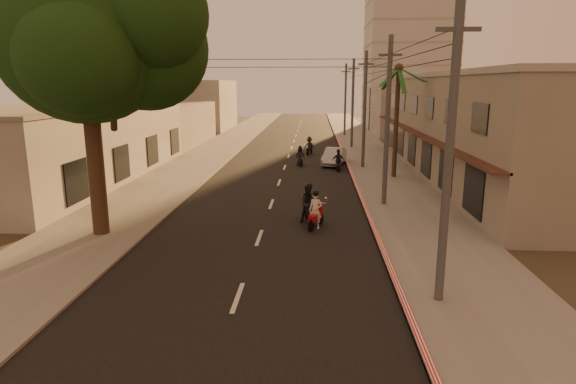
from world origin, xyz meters
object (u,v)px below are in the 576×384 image
(scooter_mid_a, at_px, (309,205))
(scooter_far_b, at_px, (309,146))
(scooter_mid_b, at_px, (338,161))
(scooter_far_a, at_px, (300,157))
(palm_tree, at_px, (399,75))
(parked_car, at_px, (334,157))
(scooter_red, at_px, (316,211))
(broadleaf_tree, at_px, (95,35))

(scooter_mid_a, relative_size, scooter_far_b, 1.14)
(scooter_mid_b, bearing_deg, scooter_far_a, 144.81)
(palm_tree, xyz_separation_m, scooter_far_a, (-6.79, 4.85, -6.40))
(scooter_far_a, distance_m, parked_car, 2.85)
(palm_tree, bearing_deg, scooter_mid_b, 144.10)
(scooter_red, distance_m, parked_car, 17.87)
(scooter_red, xyz_separation_m, scooter_far_a, (-1.24, 17.27, -0.07))
(palm_tree, distance_m, scooter_mid_b, 7.93)
(scooter_red, height_order, scooter_far_a, scooter_red)
(scooter_mid_a, xyz_separation_m, scooter_far_a, (-0.92, 16.31, -0.14))
(palm_tree, height_order, scooter_mid_a, palm_tree)
(scooter_mid_a, relative_size, scooter_mid_b, 1.15)
(scooter_red, height_order, scooter_mid_b, scooter_red)
(broadleaf_tree, distance_m, scooter_mid_b, 21.27)
(scooter_far_a, bearing_deg, scooter_far_b, 75.14)
(parked_car, bearing_deg, scooter_far_a, -157.77)
(scooter_red, bearing_deg, broadleaf_tree, -150.60)
(scooter_red, distance_m, scooter_mid_a, 1.01)
(scooter_mid_a, distance_m, scooter_far_a, 16.34)
(scooter_mid_b, distance_m, parked_car, 2.64)
(scooter_mid_b, xyz_separation_m, scooter_far_b, (-2.30, 8.48, 0.05))
(broadleaf_tree, bearing_deg, scooter_far_a, 67.32)
(scooter_red, relative_size, scooter_far_b, 1.06)
(scooter_far_a, relative_size, scooter_far_b, 0.97)
(broadleaf_tree, distance_m, palm_tree, 20.18)
(scooter_far_a, bearing_deg, parked_car, 2.12)
(broadleaf_tree, relative_size, parked_car, 2.71)
(broadleaf_tree, bearing_deg, scooter_far_b, 71.26)
(broadleaf_tree, relative_size, scooter_red, 6.61)
(scooter_red, height_order, scooter_mid_a, scooter_mid_a)
(broadleaf_tree, bearing_deg, scooter_red, 8.98)
(scooter_far_a, xyz_separation_m, scooter_far_b, (0.69, 6.39, 0.05))
(scooter_mid_b, xyz_separation_m, scooter_far_a, (-2.99, 2.10, -0.00))
(scooter_mid_b, relative_size, scooter_far_b, 0.99)
(scooter_mid_a, xyz_separation_m, parked_car, (1.87, 16.85, -0.19))
(scooter_red, relative_size, parked_car, 0.41)
(broadleaf_tree, height_order, scooter_red, broadleaf_tree)
(scooter_red, relative_size, scooter_far_a, 1.09)
(scooter_red, bearing_deg, scooter_far_b, 111.75)
(scooter_far_a, bearing_deg, scooter_mid_a, -95.44)
(broadleaf_tree, height_order, scooter_mid_b, broadleaf_tree)
(scooter_mid_b, height_order, scooter_far_b, scooter_far_b)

